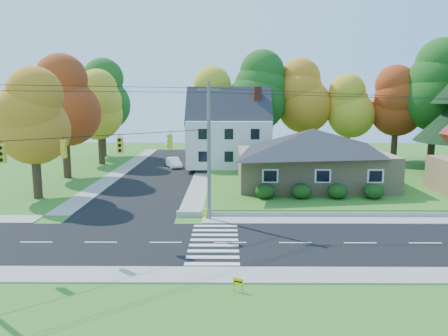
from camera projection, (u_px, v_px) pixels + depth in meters
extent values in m
plane|color=#3D7923|center=(230.00, 243.00, 26.87)|extent=(120.00, 120.00, 0.00)
cube|color=black|center=(230.00, 243.00, 26.86)|extent=(90.00, 8.00, 0.02)
cube|color=black|center=(162.00, 171.00, 52.58)|extent=(8.00, 44.00, 0.02)
cube|color=#9C9A90|center=(230.00, 220.00, 31.79)|extent=(90.00, 2.00, 0.08)
cube|color=#9C9A90|center=(231.00, 275.00, 21.93)|extent=(90.00, 2.00, 0.08)
cube|color=#3D7923|center=(348.00, 177.00, 47.46)|extent=(30.00, 30.00, 0.50)
cube|color=tan|center=(312.00, 168.00, 42.26)|extent=(14.00, 10.00, 3.20)
pyramid|color=#26262B|center=(312.00, 140.00, 41.83)|extent=(14.60, 10.60, 2.20)
cube|color=silver|center=(229.00, 143.00, 53.97)|extent=(10.00, 8.00, 5.60)
pyramid|color=#26262B|center=(229.00, 110.00, 53.33)|extent=(10.40, 8.40, 2.40)
cube|color=brown|center=(257.00, 126.00, 53.62)|extent=(0.90, 0.90, 9.60)
ellipsoid|color=#163A10|center=(265.00, 191.00, 36.33)|extent=(1.70, 1.70, 1.27)
ellipsoid|color=#163A10|center=(301.00, 191.00, 36.31)|extent=(1.70, 1.70, 1.27)
ellipsoid|color=#163A10|center=(337.00, 191.00, 36.29)|extent=(1.70, 1.70, 1.27)
ellipsoid|color=#163A10|center=(374.00, 191.00, 36.27)|extent=(1.70, 1.70, 1.27)
cylinder|color=#666059|center=(209.00, 152.00, 31.20)|extent=(0.26, 0.26, 10.00)
cube|color=#666059|center=(209.00, 89.00, 30.50)|extent=(1.60, 0.12, 0.12)
cube|color=gold|center=(2.00, 154.00, 22.83)|extent=(0.34, 0.26, 1.00)
cube|color=gold|center=(64.00, 149.00, 24.79)|extent=(0.26, 0.34, 1.00)
cube|color=gold|center=(120.00, 145.00, 26.89)|extent=(0.34, 0.26, 1.00)
cube|color=gold|center=(170.00, 141.00, 29.10)|extent=(0.26, 0.34, 1.00)
cylinder|color=black|center=(96.00, 136.00, 25.86)|extent=(13.02, 10.43, 0.04)
cylinder|color=#3F2A19|center=(214.00, 139.00, 59.92)|extent=(0.80, 0.80, 5.40)
sphere|color=gold|center=(214.00, 110.00, 59.30)|extent=(6.72, 6.72, 6.72)
sphere|color=gold|center=(214.00, 98.00, 59.03)|extent=(5.91, 5.91, 5.91)
sphere|color=gold|center=(214.00, 85.00, 58.75)|extent=(5.11, 5.11, 5.11)
cylinder|color=#3F2A19|center=(258.00, 136.00, 58.82)|extent=(0.86, 0.86, 6.30)
sphere|color=#1F5818|center=(259.00, 102.00, 58.09)|extent=(7.84, 7.84, 7.84)
sphere|color=#1F5818|center=(259.00, 87.00, 57.77)|extent=(6.90, 6.90, 6.90)
sphere|color=#1F5818|center=(259.00, 72.00, 57.46)|extent=(5.96, 5.96, 5.96)
cylinder|color=#3F2A19|center=(301.00, 137.00, 59.80)|extent=(0.83, 0.83, 5.85)
sphere|color=orange|center=(302.00, 106.00, 59.12)|extent=(7.28, 7.28, 7.28)
sphere|color=orange|center=(303.00, 93.00, 58.83)|extent=(6.41, 6.41, 6.41)
sphere|color=orange|center=(303.00, 79.00, 58.54)|extent=(5.53, 5.53, 5.53)
cylinder|color=#3F2A19|center=(347.00, 141.00, 58.85)|extent=(0.77, 0.77, 4.95)
sphere|color=gold|center=(348.00, 115.00, 58.27)|extent=(6.16, 6.16, 6.16)
sphere|color=gold|center=(349.00, 103.00, 58.02)|extent=(5.42, 5.42, 5.42)
sphere|color=gold|center=(349.00, 91.00, 57.78)|extent=(4.68, 4.68, 4.68)
cylinder|color=#3F2A19|center=(394.00, 140.00, 57.78)|extent=(0.80, 0.80, 5.40)
sphere|color=#9E3614|center=(396.00, 111.00, 57.15)|extent=(6.72, 6.72, 6.72)
sphere|color=#9E3614|center=(397.00, 98.00, 56.88)|extent=(5.91, 5.91, 5.91)
sphere|color=#9E3614|center=(398.00, 85.00, 56.61)|extent=(5.11, 5.11, 5.11)
cylinder|color=#3F2A19|center=(432.00, 137.00, 55.67)|extent=(0.89, 0.89, 6.75)
sphere|color=#1F5818|center=(435.00, 98.00, 54.89)|extent=(8.40, 8.40, 8.40)
sphere|color=#1F5818|center=(436.00, 81.00, 54.55)|extent=(7.39, 7.39, 7.39)
sphere|color=#1F5818|center=(438.00, 64.00, 54.21)|extent=(6.38, 6.38, 6.38)
cylinder|color=#3F2A19|center=(37.00, 171.00, 38.43)|extent=(0.77, 0.77, 4.95)
sphere|color=orange|center=(34.00, 130.00, 37.86)|extent=(6.16, 6.16, 6.16)
sphere|color=orange|center=(33.00, 112.00, 37.61)|extent=(5.42, 5.42, 5.42)
sphere|color=orange|center=(31.00, 94.00, 37.36)|extent=(4.68, 4.68, 4.68)
cylinder|color=#3F2A19|center=(66.00, 151.00, 48.23)|extent=(0.83, 0.83, 5.85)
sphere|color=#9E3614|center=(64.00, 113.00, 47.55)|extent=(7.28, 7.28, 7.28)
sphere|color=#9E3614|center=(63.00, 96.00, 47.26)|extent=(6.41, 6.41, 6.41)
sphere|color=#9E3614|center=(62.00, 79.00, 46.97)|extent=(5.53, 5.53, 5.53)
cylinder|color=#3F2A19|center=(101.00, 144.00, 58.13)|extent=(0.80, 0.80, 5.40)
sphere|color=gold|center=(100.00, 115.00, 57.51)|extent=(6.72, 6.72, 6.72)
sphere|color=gold|center=(99.00, 102.00, 57.24)|extent=(5.91, 5.91, 5.91)
sphere|color=gold|center=(99.00, 89.00, 56.97)|extent=(5.11, 5.11, 5.11)
cylinder|color=#3F2A19|center=(103.00, 135.00, 65.97)|extent=(0.86, 0.86, 6.30)
sphere|color=#1F5818|center=(102.00, 105.00, 65.24)|extent=(7.84, 7.84, 7.84)
sphere|color=#1F5818|center=(101.00, 92.00, 64.92)|extent=(6.90, 6.90, 6.90)
sphere|color=#1F5818|center=(100.00, 78.00, 64.61)|extent=(5.96, 5.96, 5.96)
imported|color=white|center=(174.00, 163.00, 55.44)|extent=(2.59, 4.05, 1.26)
cylinder|color=yellow|center=(206.00, 218.00, 32.20)|extent=(0.33, 0.33, 0.09)
cylinder|color=yellow|center=(206.00, 214.00, 32.16)|extent=(0.22, 0.22, 0.51)
sphere|color=yellow|center=(206.00, 210.00, 32.11)|extent=(0.24, 0.24, 0.24)
cylinder|color=yellow|center=(206.00, 213.00, 32.14)|extent=(0.43, 0.15, 0.11)
cylinder|color=black|center=(234.00, 287.00, 20.14)|extent=(0.02, 0.02, 0.43)
cylinder|color=black|center=(242.00, 287.00, 20.14)|extent=(0.02, 0.02, 0.43)
cube|color=#FFE100|center=(238.00, 282.00, 20.10)|extent=(0.48, 0.24, 0.34)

